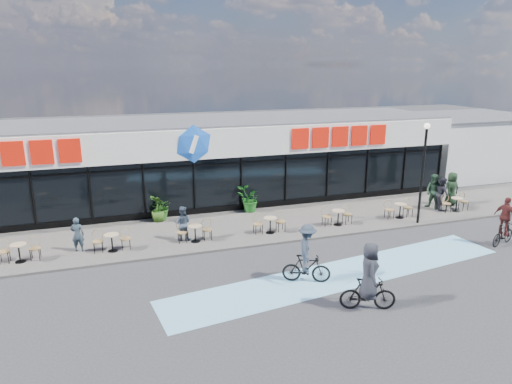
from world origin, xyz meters
The scene contains 24 objects.
ground centered at (0.00, 0.00, 0.00)m, with size 120.00×120.00×0.00m, color #28282B.
sidewalk centered at (0.00, 4.50, 0.05)m, with size 44.00×5.00×0.10m, color #55504C.
bike_lane centered at (4.00, -1.50, 0.01)m, with size 14.00×2.20×0.01m, color #68A6C5.
building centered at (0.00, 9.93, 2.34)m, with size 30.60×6.57×4.75m.
neighbour_building centered at (20.50, 11.00, 2.06)m, with size 9.20×7.20×4.11m.
lamp_post centered at (10.10, 2.30, 3.01)m, with size 0.28×0.28×4.87m.
bistro_set_1 centered at (-7.63, 3.29, 0.56)m, with size 1.54×0.62×0.90m.
bistro_set_2 centered at (-4.17, 3.29, 0.56)m, with size 1.54×0.62×0.90m.
bistro_set_3 centered at (-0.70, 3.29, 0.56)m, with size 1.54×0.62×0.90m.
bistro_set_4 centered at (2.76, 3.29, 0.56)m, with size 1.54×0.62×0.90m.
bistro_set_5 centered at (6.23, 3.29, 0.56)m, with size 1.54×0.62×0.90m.
bistro_set_6 centered at (9.69, 3.29, 0.56)m, with size 1.54×0.62×0.90m.
bistro_set_7 centered at (13.16, 3.29, 0.56)m, with size 1.54×0.62×0.90m.
potted_plant_left centered at (-1.94, 6.46, 0.74)m, with size 0.72×0.72×1.28m, color #2C4D16.
potted_plant_mid centered at (-1.77, 6.54, 0.73)m, with size 1.13×0.98×1.25m, color #235317.
potted_plant_right centered at (2.76, 6.50, 0.76)m, with size 1.19×1.03×1.32m, color #1A5C1A.
patron_left centered at (-5.49, 3.64, 0.84)m, with size 0.54×0.35×1.47m, color #293640.
patron_right centered at (-1.17, 3.58, 0.87)m, with size 0.75×0.58×1.54m, color #344050.
pedestrian_a centered at (12.27, 3.96, 1.05)m, with size 0.92×0.72×1.89m, color #1C3223.
pedestrian_b centered at (12.62, 3.73, 0.98)m, with size 0.85×0.66×1.76m, color black.
pedestrian_c centered at (13.63, 4.22, 1.03)m, with size 0.91×0.59×1.85m, color black.
cyclist_a centered at (2.42, -1.64, 0.99)m, with size 1.78×1.29×2.18m.
cyclist_b centered at (11.95, -1.04, 0.88)m, with size 1.69×1.07×2.15m.
cyclist_c centered at (3.49, -3.99, 0.94)m, with size 1.85×1.07×2.27m.
Camera 1 is at (-3.90, -15.32, 7.56)m, focal length 32.00 mm.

